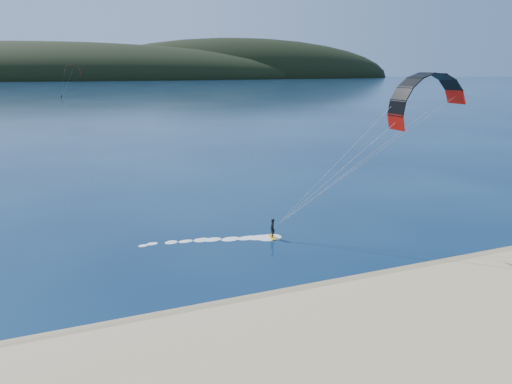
% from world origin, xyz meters
% --- Properties ---
extents(ground, '(1800.00, 1800.00, 0.00)m').
position_xyz_m(ground, '(0.00, 0.00, 0.00)').
color(ground, '#071838').
rests_on(ground, ground).
extents(wet_sand, '(220.00, 2.50, 0.10)m').
position_xyz_m(wet_sand, '(0.00, 4.50, 0.05)').
color(wet_sand, olive).
rests_on(wet_sand, ground).
extents(headland, '(1200.00, 310.00, 140.00)m').
position_xyz_m(headland, '(0.63, 745.28, 0.00)').
color(headland, black).
rests_on(headland, ground).
extents(kitesurfer_near, '(24.75, 6.23, 14.05)m').
position_xyz_m(kitesurfer_near, '(16.94, 10.57, 9.16)').
color(kitesurfer_near, gold).
rests_on(kitesurfer_near, ground).
extents(kitesurfer_far, '(10.47, 6.64, 14.81)m').
position_xyz_m(kitesurfer_far, '(-13.66, 203.81, 11.80)').
color(kitesurfer_far, gold).
rests_on(kitesurfer_far, ground).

